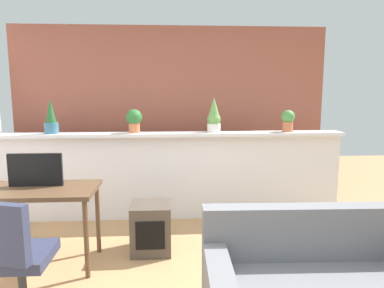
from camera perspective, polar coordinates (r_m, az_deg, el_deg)
divider_wall at (r=4.56m, az=-3.28°, el=-5.29°), size 4.32×0.16×1.07m
plant_shelf at (r=4.42m, az=-3.34°, el=1.58°), size 4.32×0.29×0.04m
brick_wall_behind at (r=5.04m, az=-3.39°, el=4.31°), size 4.32×0.10×2.50m
potted_plant_0 at (r=4.63m, az=-21.77°, el=3.86°), size 0.17×0.17×0.43m
potted_plant_1 at (r=4.44m, az=-9.30°, el=3.89°), size 0.20×0.20×0.29m
potted_plant_2 at (r=4.46m, az=3.54°, el=4.46°), size 0.17×0.17×0.44m
potted_plant_3 at (r=4.66m, az=15.19°, el=3.79°), size 0.17×0.17×0.28m
desk at (r=3.57m, az=-23.87°, el=-7.85°), size 1.10×0.60×0.75m
tv_monitor at (r=3.60m, az=-23.91°, el=-3.83°), size 0.49×0.04×0.31m
office_chair at (r=2.94m, az=-26.56°, el=-17.41°), size 0.49×0.50×0.91m
side_cube_shelf at (r=3.72m, az=-6.58°, el=-13.25°), size 0.40×0.41×0.50m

